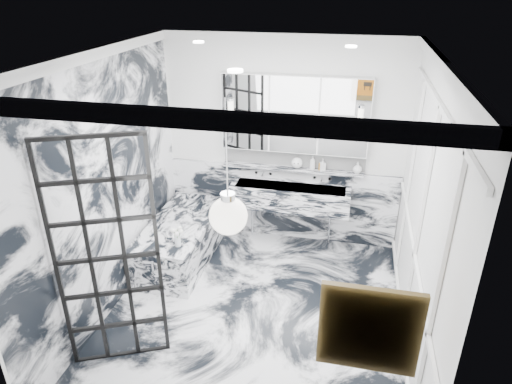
% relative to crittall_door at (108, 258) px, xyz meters
% --- Properties ---
extents(floor, '(3.60, 3.60, 0.00)m').
position_rel_crittall_door_xyz_m(floor, '(1.14, 0.87, -1.14)').
color(floor, white).
rests_on(floor, ground).
extents(ceiling, '(3.60, 3.60, 0.00)m').
position_rel_crittall_door_xyz_m(ceiling, '(1.14, 0.87, 1.66)').
color(ceiling, white).
rests_on(ceiling, wall_back).
extents(wall_back, '(3.60, 0.00, 3.60)m').
position_rel_crittall_door_xyz_m(wall_back, '(1.14, 2.67, 0.26)').
color(wall_back, white).
rests_on(wall_back, floor).
extents(wall_front, '(3.60, 0.00, 3.60)m').
position_rel_crittall_door_xyz_m(wall_front, '(1.14, -0.93, 0.26)').
color(wall_front, white).
rests_on(wall_front, floor).
extents(wall_left, '(0.00, 3.60, 3.60)m').
position_rel_crittall_door_xyz_m(wall_left, '(-0.46, 0.87, 0.26)').
color(wall_left, white).
rests_on(wall_left, floor).
extents(wall_right, '(0.00, 3.60, 3.60)m').
position_rel_crittall_door_xyz_m(wall_right, '(2.74, 0.87, 0.26)').
color(wall_right, white).
rests_on(wall_right, floor).
extents(marble_clad_back, '(3.18, 0.05, 1.05)m').
position_rel_crittall_door_xyz_m(marble_clad_back, '(1.14, 2.65, -0.61)').
color(marble_clad_back, white).
rests_on(marble_clad_back, floor).
extents(marble_clad_left, '(0.02, 3.56, 2.68)m').
position_rel_crittall_door_xyz_m(marble_clad_left, '(-0.45, 0.87, 0.20)').
color(marble_clad_left, white).
rests_on(marble_clad_left, floor).
extents(panel_molding, '(0.03, 3.40, 2.30)m').
position_rel_crittall_door_xyz_m(panel_molding, '(2.72, 0.87, 0.16)').
color(panel_molding, white).
rests_on(panel_molding, floor).
extents(soap_bottle_a, '(0.08, 0.09, 0.19)m').
position_rel_crittall_door_xyz_m(soap_bottle_a, '(1.55, 2.58, 0.05)').
color(soap_bottle_a, '#8C5919').
rests_on(soap_bottle_a, ledge).
extents(soap_bottle_b, '(0.09, 0.09, 0.16)m').
position_rel_crittall_door_xyz_m(soap_bottle_b, '(1.69, 2.58, 0.03)').
color(soap_bottle_b, '#4C4C51').
rests_on(soap_bottle_b, ledge).
extents(soap_bottle_c, '(0.14, 0.14, 0.15)m').
position_rel_crittall_door_xyz_m(soap_bottle_c, '(2.14, 2.58, 0.03)').
color(soap_bottle_c, silver).
rests_on(soap_bottle_c, ledge).
extents(face_pot, '(0.15, 0.15, 0.15)m').
position_rel_crittall_door_xyz_m(face_pot, '(1.35, 2.58, 0.03)').
color(face_pot, white).
rests_on(face_pot, ledge).
extents(amber_bottle, '(0.04, 0.04, 0.10)m').
position_rel_crittall_door_xyz_m(amber_bottle, '(1.65, 2.58, 0.00)').
color(amber_bottle, '#8C5919').
rests_on(amber_bottle, ledge).
extents(flower_vase, '(0.07, 0.07, 0.12)m').
position_rel_crittall_door_xyz_m(flower_vase, '(0.15, 1.21, -0.53)').
color(flower_vase, silver).
rests_on(flower_vase, bathtub).
extents(crittall_door, '(0.82, 0.39, 2.28)m').
position_rel_crittall_door_xyz_m(crittall_door, '(0.00, 0.00, 0.00)').
color(crittall_door, black).
rests_on(crittall_door, floor).
extents(artwork, '(0.49, 0.05, 0.49)m').
position_rel_crittall_door_xyz_m(artwork, '(2.23, -0.89, 0.40)').
color(artwork, '#C56C14').
rests_on(artwork, wall_front).
extents(pendant_light, '(0.26, 0.26, 0.26)m').
position_rel_crittall_door_xyz_m(pendant_light, '(1.26, -0.43, 0.80)').
color(pendant_light, white).
rests_on(pendant_light, ceiling).
extents(trough_sink, '(1.60, 0.45, 0.30)m').
position_rel_crittall_door_xyz_m(trough_sink, '(1.29, 2.43, -0.41)').
color(trough_sink, silver).
rests_on(trough_sink, wall_back).
extents(ledge, '(1.90, 0.14, 0.04)m').
position_rel_crittall_door_xyz_m(ledge, '(1.29, 2.59, -0.07)').
color(ledge, silver).
rests_on(ledge, wall_back).
extents(subway_tile, '(1.90, 0.03, 0.23)m').
position_rel_crittall_door_xyz_m(subway_tile, '(1.29, 2.65, 0.07)').
color(subway_tile, white).
rests_on(subway_tile, wall_back).
extents(mirror_cabinet, '(1.90, 0.16, 1.00)m').
position_rel_crittall_door_xyz_m(mirror_cabinet, '(1.29, 2.60, 0.68)').
color(mirror_cabinet, white).
rests_on(mirror_cabinet, wall_back).
extents(sconce_left, '(0.07, 0.07, 0.40)m').
position_rel_crittall_door_xyz_m(sconce_left, '(0.47, 2.50, 0.64)').
color(sconce_left, white).
rests_on(sconce_left, mirror_cabinet).
extents(sconce_right, '(0.07, 0.07, 0.40)m').
position_rel_crittall_door_xyz_m(sconce_right, '(2.11, 2.50, 0.64)').
color(sconce_right, white).
rests_on(sconce_right, mirror_cabinet).
extents(bathtub, '(0.75, 1.65, 0.55)m').
position_rel_crittall_door_xyz_m(bathtub, '(-0.04, 1.77, -0.86)').
color(bathtub, silver).
rests_on(bathtub, floor).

